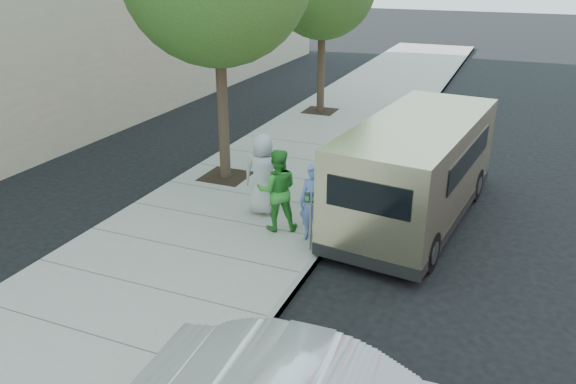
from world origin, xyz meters
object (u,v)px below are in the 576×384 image
Objects in this scene: parking_meter at (311,209)px; van at (418,168)px; person_officer at (314,203)px; person_striped_polo at (341,175)px; person_gray_shirt at (263,174)px; person_green_shirt at (277,190)px.

van reaches higher than parking_meter.
person_striped_polo reaches higher than person_officer.
parking_meter is at bearing 133.95° from person_gray_shirt.
person_green_shirt is at bearing -136.09° from van.
parking_meter is at bearing -78.37° from person_officer.
person_striped_polo is at bearing -148.25° from person_green_shirt.
person_striped_polo is at bearing 86.87° from person_officer.
van is 3.48× the size of person_gray_shirt.
van is 1.71m from person_striped_polo.
person_green_shirt is (-0.90, 0.21, 0.07)m from person_officer.
parking_meter is at bearing 62.24° from person_striped_polo.
person_officer is at bearing 141.39° from person_green_shirt.
van is 3.63× the size of person_green_shirt.
person_gray_shirt is (-3.21, -1.29, -0.16)m from van.
parking_meter is 0.45m from person_officer.
person_officer is at bearing 59.16° from person_striped_polo.
parking_meter is 3.04m from van.
person_gray_shirt is at bearing -151.24° from van.
parking_meter is 0.19× the size of van.
person_striped_polo is (-1.63, -0.47, -0.25)m from van.
person_officer is 0.88× the size of person_gray_shirt.
van is 3.84× the size of person_striped_polo.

